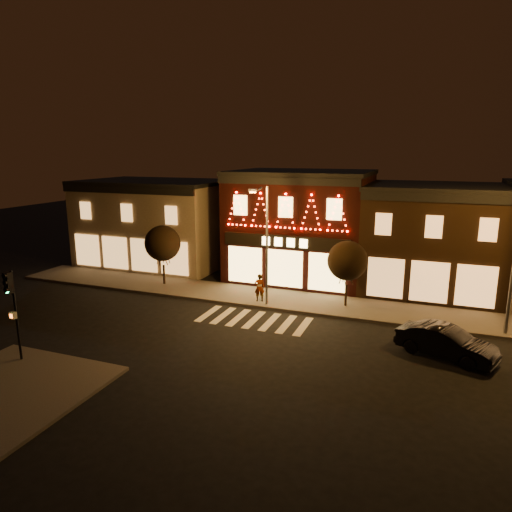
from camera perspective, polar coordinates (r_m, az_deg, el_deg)
The scene contains 12 objects.
ground at distance 24.03m, azimuth -3.75°, elevation -11.03°, with size 120.00×120.00×0.00m, color black.
sidewalk_far at distance 30.43m, azimuth 6.03°, elevation -5.70°, with size 44.00×4.00×0.15m, color #47423D.
sidewalk_near at distance 22.28m, azimuth -28.51°, elevation -14.48°, with size 7.00×7.00×0.15m, color #47423D.
building_left at distance 41.03m, azimuth -12.25°, elevation 4.08°, with size 12.20×8.28×7.30m.
building_pulp at distance 35.58m, azimuth 5.58°, elevation 3.82°, with size 10.20×8.34×8.30m.
building_right_a at distance 34.43m, azimuth 20.99°, elevation 2.04°, with size 9.20×8.28×7.50m.
traffic_signal_near at distance 23.76m, azimuth -27.98°, elevation -4.67°, with size 0.32×0.45×4.30m.
streetlamp_mid at distance 28.44m, azimuth 1.12°, elevation 2.36°, with size 0.71×1.71×7.48m.
tree_left at distance 34.05m, azimuth -11.49°, elevation 1.55°, with size 2.60×2.60×4.35m.
tree_right at distance 29.16m, azimuth 11.24°, elevation -0.58°, with size 2.49×2.49×4.17m.
dark_sedan at distance 24.27m, azimuth 22.45°, elevation -9.84°, with size 1.61×4.60×1.52m, color black.
pedestrian at distance 29.98m, azimuth 0.44°, elevation -3.92°, with size 0.67×0.44×1.83m, color gray.
Camera 1 is at (9.28, -19.92, 9.73)m, focal length 32.33 mm.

